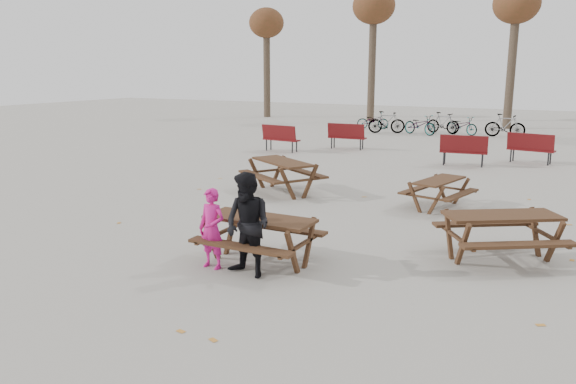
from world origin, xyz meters
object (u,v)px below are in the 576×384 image
at_px(adult, 248,225).
at_px(picnic_table_east, 500,237).
at_px(child, 212,229).
at_px(picnic_table_far, 439,194).
at_px(soda_bottle, 255,216).
at_px(picnic_table_north, 282,177).
at_px(main_picnic_table, 260,229).
at_px(food_tray, 253,216).

relative_size(adult, picnic_table_east, 0.88).
xyz_separation_m(child, picnic_table_far, (2.32, 5.64, -0.31)).
bearing_deg(soda_bottle, picnic_table_north, 113.42).
bearing_deg(picnic_table_east, main_picnic_table, 177.00).
bearing_deg(picnic_table_north, picnic_table_east, 4.62).
bearing_deg(main_picnic_table, picnic_table_north, 114.01).
distance_m(adult, picnic_table_east, 4.22).
height_order(picnic_table_north, picnic_table_far, picnic_table_north).
bearing_deg(picnic_table_far, soda_bottle, 175.44).
xyz_separation_m(main_picnic_table, food_tray, (-0.09, -0.05, 0.21)).
distance_m(child, adult, 0.72).
xyz_separation_m(soda_bottle, picnic_table_far, (1.72, 5.31, -0.51)).
bearing_deg(child, main_picnic_table, 46.25).
height_order(adult, picnic_table_far, adult).
distance_m(adult, picnic_table_north, 5.95).
bearing_deg(food_tray, main_picnic_table, 26.91).
distance_m(main_picnic_table, adult, 0.64).
xyz_separation_m(picnic_table_east, picnic_table_north, (-5.65, 2.93, 0.02)).
bearing_deg(picnic_table_east, child, 179.26).
bearing_deg(food_tray, picnic_table_east, 29.36).
height_order(adult, picnic_table_east, adult).
bearing_deg(child, food_tray, 48.77).
bearing_deg(adult, food_tray, 122.72).
relative_size(soda_bottle, picnic_table_north, 0.09).
distance_m(food_tray, picnic_table_east, 4.11).
bearing_deg(main_picnic_table, picnic_table_far, 71.07).
xyz_separation_m(soda_bottle, picnic_table_east, (3.44, 2.17, -0.45)).
height_order(picnic_table_east, picnic_table_north, picnic_table_north).
height_order(adult, picnic_table_north, adult).
xyz_separation_m(main_picnic_table, adult, (0.13, -0.58, 0.22)).
bearing_deg(adult, main_picnic_table, 112.57).
height_order(food_tray, picnic_table_east, food_tray).
relative_size(main_picnic_table, picnic_table_east, 0.98).
height_order(soda_bottle, adult, adult).
bearing_deg(picnic_table_north, child, -41.41).
xyz_separation_m(soda_bottle, adult, (0.10, -0.37, -0.04)).
bearing_deg(child, picnic_table_east, 34.57).
bearing_deg(main_picnic_table, food_tray, -153.09).
height_order(main_picnic_table, picnic_table_east, picnic_table_east).
distance_m(soda_bottle, picnic_table_far, 5.61).
distance_m(soda_bottle, picnic_table_north, 5.57).
xyz_separation_m(child, adult, (0.70, -0.05, 0.16)).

